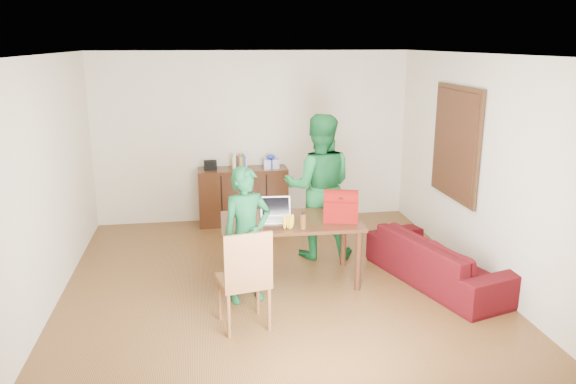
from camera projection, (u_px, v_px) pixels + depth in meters
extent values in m
cube|color=#412710|center=(277.00, 291.00, 6.70)|extent=(5.00, 5.50, 0.10)
cube|color=white|center=(276.00, 50.00, 5.97)|extent=(5.00, 5.50, 0.10)
cube|color=beige|center=(253.00, 137.00, 9.01)|extent=(5.00, 0.10, 2.70)
cube|color=beige|center=(335.00, 277.00, 3.66)|extent=(5.00, 0.10, 2.70)
cube|color=beige|center=(39.00, 186.00, 5.95)|extent=(0.10, 5.50, 2.70)
cube|color=beige|center=(487.00, 170.00, 6.72)|extent=(0.10, 5.50, 2.70)
cube|color=#3F2614|center=(456.00, 143.00, 7.32)|extent=(0.04, 1.28, 1.48)
cube|color=#533419|center=(454.00, 143.00, 7.31)|extent=(0.01, 1.18, 1.36)
cube|color=black|center=(243.00, 196.00, 8.93)|extent=(1.40, 0.45, 0.90)
cube|color=black|center=(210.00, 165.00, 8.72)|extent=(0.20, 0.14, 0.14)
cube|color=#B8B7C2|center=(271.00, 163.00, 8.87)|extent=(0.24, 0.22, 0.14)
ellipsoid|color=#1B32B5|center=(271.00, 157.00, 8.84)|extent=(0.14, 0.14, 0.07)
cube|color=black|center=(291.00, 221.00, 6.70)|extent=(1.67, 0.97, 0.04)
cylinder|color=black|center=(230.00, 267.00, 6.34)|extent=(0.07, 0.07, 0.73)
cylinder|color=black|center=(358.00, 261.00, 6.53)|extent=(0.07, 0.07, 0.73)
cylinder|color=black|center=(228.00, 244.00, 7.08)|extent=(0.07, 0.07, 0.73)
cylinder|color=black|center=(344.00, 238.00, 7.26)|extent=(0.07, 0.07, 0.73)
cube|color=brown|center=(243.00, 281.00, 5.67)|extent=(0.56, 0.55, 0.06)
cube|color=brown|center=(248.00, 261.00, 5.41)|extent=(0.48, 0.12, 0.55)
imported|color=#125229|center=(247.00, 235.00, 6.18)|extent=(0.64, 0.51, 1.54)
imported|color=#15622C|center=(319.00, 187.00, 7.44)|extent=(1.05, 0.89, 1.94)
cube|color=white|center=(276.00, 220.00, 6.66)|extent=(0.38, 0.28, 0.02)
cube|color=black|center=(276.00, 209.00, 6.63)|extent=(0.37, 0.12, 0.23)
cylinder|color=#583214|center=(303.00, 221.00, 6.35)|extent=(0.08, 0.08, 0.20)
cube|color=#6D0D07|center=(341.00, 209.00, 6.63)|extent=(0.45, 0.33, 0.30)
imported|color=#390907|center=(439.00, 260.00, 6.76)|extent=(1.32, 2.12, 0.58)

